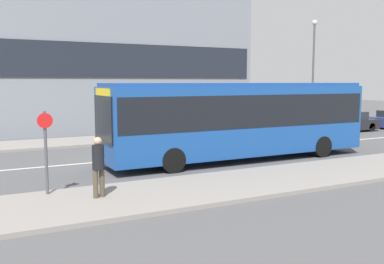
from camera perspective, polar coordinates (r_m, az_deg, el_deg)
The scene contains 11 objects.
ground_plane at distance 19.09m, azimuth -8.57°, elevation -3.67°, with size 120.00×120.00×0.00m, color #4F4F51.
sidewalk_near at distance 13.43m, azimuth 0.07°, elevation -7.73°, with size 44.00×3.50×0.13m.
sidewalk_far at distance 25.02m, azimuth -13.16°, elevation -1.16°, with size 44.00×3.50×0.13m.
lane_centerline at distance 19.09m, azimuth -8.57°, elevation -3.65°, with size 41.80×0.16×0.01m.
apartment_block_left_tower at distance 32.26m, azimuth -8.98°, elevation 16.08°, with size 17.94×5.83×17.43m.
city_bus at distance 18.76m, azimuth 6.30°, elevation 2.15°, with size 12.09×2.64×3.37m.
parked_car_0 at distance 28.29m, azimuth 13.33°, elevation 0.85°, with size 3.94×1.71×1.29m.
parked_car_1 at distance 31.45m, azimuth 20.16°, elevation 1.26°, with size 4.09×1.83×1.38m.
pedestrian_near_stop at distance 12.43m, azimuth -12.38°, elevation -4.09°, with size 0.34×0.34×1.74m.
bus_stop_sign at distance 13.12m, azimuth -18.93°, elevation -1.75°, with size 0.44×0.12×2.44m.
street_lamp at distance 31.98m, azimuth 15.88°, elevation 8.80°, with size 0.36×0.36×7.61m.
Camera 1 is at (-5.95, -17.81, 3.42)m, focal length 40.00 mm.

